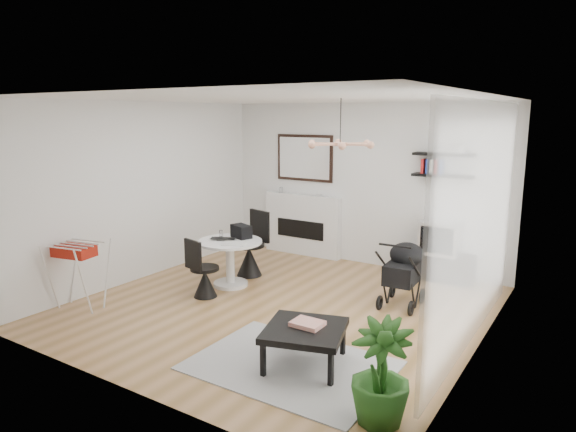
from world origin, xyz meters
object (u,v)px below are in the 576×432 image
Objects in this scene: dining_table at (230,256)px; drying_rack at (79,274)px; fireplace at (303,217)px; tv_console at (436,266)px; coffee_table at (305,332)px; stroller at (403,276)px; potted_plant at (381,373)px; crt_tv at (441,237)px.

dining_table is 1.07× the size of drying_rack.
fireplace is 2.11m from dining_table.
tv_console is (2.49, -0.13, -0.48)m from fireplace.
dining_table is 0.98× the size of coffee_table.
drying_rack is at bearing -105.61° from fireplace.
drying_rack is at bearing -148.80° from stroller.
dining_table is 1.02× the size of stroller.
potted_plant is (4.31, -0.29, -0.02)m from drying_rack.
tv_console reaches higher than coffee_table.
stroller is (2.44, -1.46, -0.29)m from fireplace.
potted_plant is at bearing -80.26° from crt_tv.
tv_console is at bearing 176.39° from crt_tv.
crt_tv is at bearing 37.87° from dining_table.
drying_rack is 1.00× the size of potted_plant.
dining_table is (-2.53, -1.97, -0.21)m from crt_tv.
potted_plant is at bearing -26.74° from coffee_table.
drying_rack is (-3.57, -3.74, 0.26)m from tv_console.
drying_rack is at bearing -134.12° from crt_tv.
potted_plant is at bearing -32.59° from dining_table.
crt_tv is 4.09m from potted_plant.
stroller is at bearing -92.11° from tv_console.
crt_tv is 5.21m from drying_rack.
crt_tv is at bearing 34.82° from drying_rack.
drying_rack is (-1.08, -3.87, -0.22)m from fireplace.
fireplace is 2.44× the size of drying_rack.
crt_tv reaches higher than potted_plant.
fireplace is 2.28× the size of dining_table.
stroller is at bearing -30.86° from fireplace.
fireplace is at bearing 121.28° from coffee_table.
coffee_table is at bearing 153.26° from potted_plant.
crt_tv is 0.60× the size of coffee_table.
fireplace is at bearing 127.87° from potted_plant.
fireplace is 2.54m from crt_tv.
coffee_table is (-0.28, -3.51, 0.16)m from tv_console.
stroller is at bearing -94.36° from crt_tv.
tv_console is 0.46m from crt_tv.
potted_plant reaches higher than coffee_table.
stroller is (-0.10, -1.33, -0.27)m from crt_tv.
coffee_table is at bearing -95.35° from crt_tv.
drying_rack is at bearing 176.15° from potted_plant.
stroller is (3.52, 2.41, -0.07)m from drying_rack.
crt_tv reaches higher than drying_rack.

